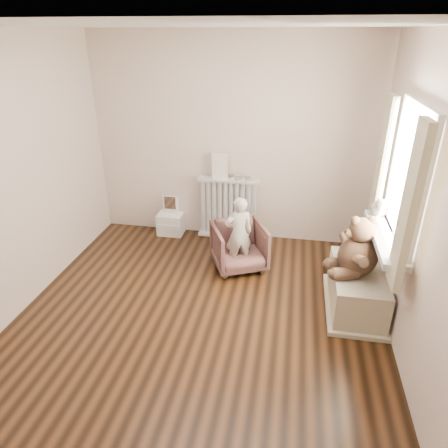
% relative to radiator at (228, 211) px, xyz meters
% --- Properties ---
extents(floor, '(3.60, 3.60, 0.01)m').
position_rel_radiator_xyz_m(floor, '(0.02, -1.68, -0.39)').
color(floor, black).
rests_on(floor, ground).
extents(ceiling, '(3.60, 3.60, 0.01)m').
position_rel_radiator_xyz_m(ceiling, '(0.02, -1.68, 2.21)').
color(ceiling, white).
rests_on(ceiling, ground).
extents(back_wall, '(3.60, 0.02, 2.60)m').
position_rel_radiator_xyz_m(back_wall, '(0.02, 0.12, 0.91)').
color(back_wall, beige).
rests_on(back_wall, ground).
extents(front_wall, '(3.60, 0.02, 2.60)m').
position_rel_radiator_xyz_m(front_wall, '(0.02, -3.48, 0.91)').
color(front_wall, beige).
rests_on(front_wall, ground).
extents(left_wall, '(0.02, 3.60, 2.60)m').
position_rel_radiator_xyz_m(left_wall, '(-1.78, -1.68, 0.91)').
color(left_wall, beige).
rests_on(left_wall, ground).
extents(right_wall, '(0.02, 3.60, 2.60)m').
position_rel_radiator_xyz_m(right_wall, '(1.82, -1.68, 0.91)').
color(right_wall, beige).
rests_on(right_wall, ground).
extents(window, '(0.03, 0.90, 1.10)m').
position_rel_radiator_xyz_m(window, '(1.78, -1.38, 1.06)').
color(window, white).
rests_on(window, right_wall).
extents(window_sill, '(0.22, 1.10, 0.06)m').
position_rel_radiator_xyz_m(window_sill, '(1.69, -1.38, 0.48)').
color(window_sill, silver).
rests_on(window_sill, right_wall).
extents(curtain_left, '(0.06, 0.26, 1.30)m').
position_rel_radiator_xyz_m(curtain_left, '(1.67, -1.95, 1.00)').
color(curtain_left, beige).
rests_on(curtain_left, right_wall).
extents(curtain_right, '(0.06, 0.26, 1.30)m').
position_rel_radiator_xyz_m(curtain_right, '(1.67, -0.81, 1.00)').
color(curtain_right, beige).
rests_on(curtain_right, right_wall).
extents(radiator, '(0.80, 0.15, 0.85)m').
position_rel_radiator_xyz_m(radiator, '(0.00, 0.00, 0.00)').
color(radiator, silver).
rests_on(radiator, floor).
extents(paper_doll, '(0.21, 0.02, 0.34)m').
position_rel_radiator_xyz_m(paper_doll, '(-0.11, 0.00, 0.63)').
color(paper_doll, beige).
rests_on(paper_doll, radiator).
extents(tin_a, '(0.11, 0.11, 0.07)m').
position_rel_radiator_xyz_m(tin_a, '(0.12, 0.00, 0.49)').
color(tin_a, '#A59E8C').
rests_on(tin_a, radiator).
extents(tin_b, '(0.08, 0.08, 0.05)m').
position_rel_radiator_xyz_m(tin_b, '(0.25, 0.00, 0.48)').
color(tin_b, '#A59E8C').
rests_on(tin_b, radiator).
extents(toy_vanity, '(0.34, 0.25, 0.54)m').
position_rel_radiator_xyz_m(toy_vanity, '(-0.80, -0.03, -0.11)').
color(toy_vanity, silver).
rests_on(toy_vanity, floor).
extents(armchair, '(0.78, 0.79, 0.54)m').
position_rel_radiator_xyz_m(armchair, '(0.26, -0.72, -0.12)').
color(armchair, brown).
rests_on(armchair, floor).
extents(child, '(0.39, 0.33, 0.90)m').
position_rel_radiator_xyz_m(child, '(0.26, -0.77, 0.08)').
color(child, beige).
rests_on(child, armchair).
extents(toy_bench, '(0.49, 0.93, 0.44)m').
position_rel_radiator_xyz_m(toy_bench, '(1.54, -1.29, -0.19)').
color(toy_bench, '#BEB494').
rests_on(toy_bench, floor).
extents(teddy_bear, '(0.56, 0.48, 0.60)m').
position_rel_radiator_xyz_m(teddy_bear, '(1.49, -1.34, 0.28)').
color(teddy_bear, '#372318').
rests_on(teddy_bear, toy_bench).
extents(plush_cat, '(0.22, 0.29, 0.22)m').
position_rel_radiator_xyz_m(plush_cat, '(1.68, -0.98, 0.61)').
color(plush_cat, gray).
rests_on(plush_cat, window_sill).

